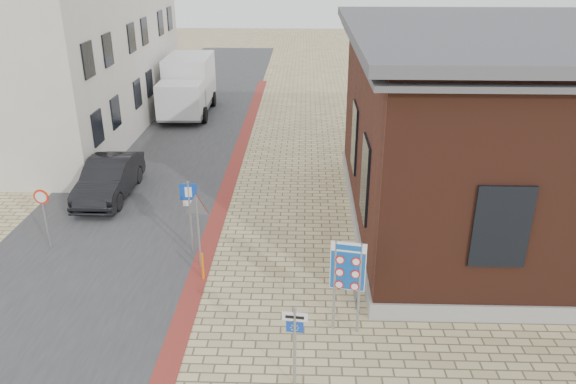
% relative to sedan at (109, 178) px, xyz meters
% --- Properties ---
extents(ground, '(120.00, 120.00, 0.00)m').
position_rel_sedan_xyz_m(ground, '(6.50, -8.76, -0.76)').
color(ground, tan).
rests_on(ground, ground).
extents(road_strip, '(7.00, 60.00, 0.02)m').
position_rel_sedan_xyz_m(road_strip, '(1.00, 6.24, -0.75)').
color(road_strip, '#38383A').
rests_on(road_strip, ground).
extents(curb_strip, '(0.60, 40.00, 0.02)m').
position_rel_sedan_xyz_m(curb_strip, '(4.50, 1.24, -0.75)').
color(curb_strip, maroon).
rests_on(curb_strip, ground).
extents(brick_building, '(13.00, 13.00, 6.80)m').
position_rel_sedan_xyz_m(brick_building, '(15.49, -1.77, 2.72)').
color(brick_building, gray).
rests_on(brick_building, ground).
extents(townhouse_near, '(7.40, 6.40, 8.30)m').
position_rel_sedan_xyz_m(townhouse_near, '(-4.49, 3.24, 3.40)').
color(townhouse_near, beige).
rests_on(townhouse_near, ground).
extents(townhouse_mid, '(7.40, 6.40, 9.10)m').
position_rel_sedan_xyz_m(townhouse_mid, '(-4.49, 9.24, 3.80)').
color(townhouse_mid, beige).
rests_on(townhouse_mid, ground).
extents(townhouse_far, '(7.40, 6.40, 8.30)m').
position_rel_sedan_xyz_m(townhouse_far, '(-4.49, 15.24, 3.40)').
color(townhouse_far, beige).
rests_on(townhouse_far, ground).
extents(bike_rack, '(0.08, 1.80, 0.60)m').
position_rel_sedan_xyz_m(bike_rack, '(9.15, -6.56, -0.50)').
color(bike_rack, slate).
rests_on(bike_rack, ground).
extents(sedan, '(1.64, 4.64, 1.53)m').
position_rel_sedan_xyz_m(sedan, '(0.00, 0.00, 0.00)').
color(sedan, black).
rests_on(sedan, ground).
extents(box_truck, '(2.77, 6.27, 3.25)m').
position_rel_sedan_xyz_m(box_truck, '(0.76, 12.28, 0.92)').
color(box_truck, slate).
rests_on(box_truck, ground).
extents(border_sign, '(0.87, 0.21, 2.57)m').
position_rel_sedan_xyz_m(border_sign, '(8.76, -8.26, 1.08)').
color(border_sign, gray).
rests_on(border_sign, ground).
extents(essen_sign, '(0.56, 0.10, 2.07)m').
position_rel_sedan_xyz_m(essen_sign, '(7.50, -10.26, 0.58)').
color(essen_sign, gray).
rests_on(essen_sign, ground).
extents(parking_sign, '(0.54, 0.08, 2.44)m').
position_rel_sedan_xyz_m(parking_sign, '(4.06, -4.26, 0.89)').
color(parking_sign, gray).
rests_on(parking_sign, ground).
extents(yield_sign, '(0.86, 0.23, 2.43)m').
position_rel_sedan_xyz_m(yield_sign, '(4.50, -5.26, 1.09)').
color(yield_sign, gray).
rests_on(yield_sign, ground).
extents(speed_sign, '(0.50, 0.07, 2.12)m').
position_rel_sedan_xyz_m(speed_sign, '(-0.62, -4.26, 0.63)').
color(speed_sign, gray).
rests_on(speed_sign, ground).
extents(bollard, '(0.08, 0.08, 0.88)m').
position_rel_sedan_xyz_m(bollard, '(4.70, -5.96, -0.32)').
color(bollard, orange).
rests_on(bollard, ground).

